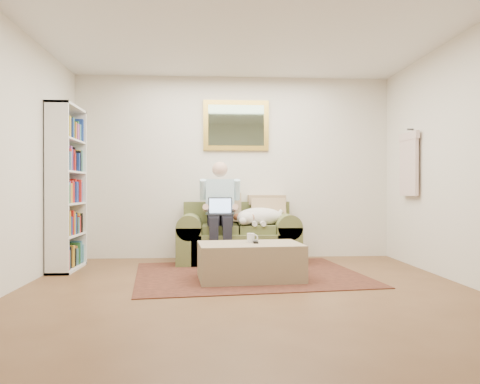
{
  "coord_description": "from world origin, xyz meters",
  "views": [
    {
      "loc": [
        -0.35,
        -4.23,
        0.99
      ],
      "look_at": [
        0.01,
        1.42,
        0.95
      ],
      "focal_mm": 35.0,
      "sensor_mm": 36.0,
      "label": 1
    }
  ],
  "objects": [
    {
      "name": "room_shell",
      "position": [
        0.0,
        0.35,
        1.3
      ],
      "size": [
        4.51,
        5.0,
        2.61
      ],
      "color": "brown",
      "rests_on": "ground"
    },
    {
      "name": "sleeping_dog",
      "position": [
        0.31,
        1.98,
        0.62
      ],
      "size": [
        0.66,
        0.42,
        0.25
      ],
      "primitive_type": null,
      "color": "white",
      "rests_on": "sofa"
    },
    {
      "name": "sofa",
      "position": [
        0.02,
        2.06,
        0.28
      ],
      "size": [
        1.61,
        0.82,
        0.97
      ],
      "color": "#5F6837",
      "rests_on": "room_shell"
    },
    {
      "name": "rug",
      "position": [
        0.09,
        1.12,
        0.01
      ],
      "size": [
        2.76,
        2.32,
        0.01
      ],
      "primitive_type": "cube",
      "rotation": [
        0.0,
        0.0,
        0.12
      ],
      "color": "black",
      "rests_on": "room_shell"
    },
    {
      "name": "seated_man",
      "position": [
        -0.22,
        1.91,
        0.68
      ],
      "size": [
        0.53,
        0.76,
        1.36
      ],
      "primitive_type": null,
      "color": "#8CCBD8",
      "rests_on": "sofa"
    },
    {
      "name": "laptop",
      "position": [
        -0.22,
        1.85,
        0.71
      ],
      "size": [
        0.31,
        0.25,
        0.23
      ],
      "color": "black",
      "rests_on": "seated_man"
    },
    {
      "name": "wall_mirror",
      "position": [
        0.02,
        2.47,
        1.9
      ],
      "size": [
        0.94,
        0.04,
        0.72
      ],
      "color": "gold",
      "rests_on": "room_shell"
    },
    {
      "name": "hanging_shirt",
      "position": [
        2.19,
        1.6,
        1.35
      ],
      "size": [
        0.06,
        0.52,
        0.9
      ],
      "primitive_type": null,
      "color": "beige",
      "rests_on": "room_shell"
    },
    {
      "name": "ottoman",
      "position": [
        0.08,
        0.81,
        0.2
      ],
      "size": [
        1.15,
        0.79,
        0.4
      ],
      "primitive_type": "cube",
      "rotation": [
        0.0,
        0.0,
        0.08
      ],
      "color": "tan",
      "rests_on": "room_shell"
    },
    {
      "name": "tv_remote",
      "position": [
        0.14,
        0.83,
        0.41
      ],
      "size": [
        0.05,
        0.15,
        0.02
      ],
      "primitive_type": "cube",
      "rotation": [
        0.0,
        0.0,
        -0.02
      ],
      "color": "black",
      "rests_on": "ottoman"
    },
    {
      "name": "coffee_mug",
      "position": [
        0.1,
        0.89,
        0.45
      ],
      "size": [
        0.08,
        0.08,
        0.1
      ],
      "primitive_type": "cylinder",
      "color": "white",
      "rests_on": "ottoman"
    },
    {
      "name": "bookshelf",
      "position": [
        -2.1,
        1.6,
        1.0
      ],
      "size": [
        0.28,
        0.8,
        2.0
      ],
      "primitive_type": null,
      "color": "white",
      "rests_on": "room_shell"
    }
  ]
}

